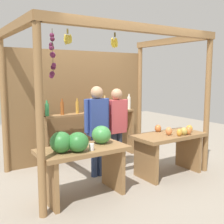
# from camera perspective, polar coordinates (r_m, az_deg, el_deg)

# --- Properties ---
(ground_plane) EXTENTS (12.00, 12.00, 0.00)m
(ground_plane) POSITION_cam_1_polar(r_m,az_deg,el_deg) (5.24, -1.18, -11.94)
(ground_plane) COLOR gray
(ground_plane) RESTS_ON ground
(market_stall) EXTENTS (3.18, 2.04, 2.48)m
(market_stall) POSITION_cam_1_polar(r_m,az_deg,el_deg) (5.33, -3.94, 4.17)
(market_stall) COLOR olive
(market_stall) RESTS_ON ground
(fruit_counter_left) EXTENTS (1.29, 0.66, 1.01)m
(fruit_counter_left) POSITION_cam_1_polar(r_m,az_deg,el_deg) (4.02, -6.48, -8.00)
(fruit_counter_left) COLOR olive
(fruit_counter_left) RESTS_ON ground
(fruit_counter_right) EXTENTS (1.29, 0.64, 0.87)m
(fruit_counter_right) POSITION_cam_1_polar(r_m,az_deg,el_deg) (5.05, 11.60, -6.41)
(fruit_counter_right) COLOR olive
(fruit_counter_right) RESTS_ON ground
(bottle_shelf_unit) EXTENTS (2.04, 0.22, 1.33)m
(bottle_shelf_unit) POSITION_cam_1_polar(r_m,az_deg,el_deg) (5.70, -4.11, -1.99)
(bottle_shelf_unit) COLOR olive
(bottle_shelf_unit) RESTS_ON ground
(vendor_man) EXTENTS (0.48, 0.21, 1.56)m
(vendor_man) POSITION_cam_1_polar(r_m,az_deg,el_deg) (4.77, -3.08, -2.30)
(vendor_man) COLOR navy
(vendor_man) RESTS_ON ground
(vendor_woman) EXTENTS (0.48, 0.20, 1.51)m
(vendor_woman) POSITION_cam_1_polar(r_m,az_deg,el_deg) (5.09, 0.96, -2.08)
(vendor_woman) COLOR #2D3548
(vendor_woman) RESTS_ON ground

